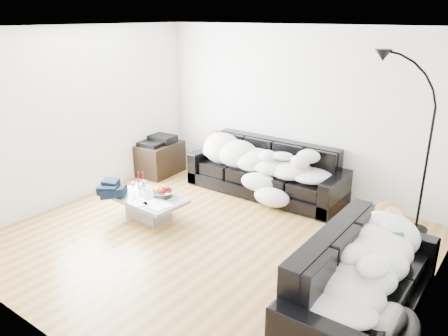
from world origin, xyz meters
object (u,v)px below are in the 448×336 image
Objects in this scene: fruit_bowl at (163,191)px; stereo at (159,140)px; wine_glass_b at (134,186)px; candle_left at (138,179)px; candle_right at (143,179)px; wine_glass_c at (141,190)px; av_cabinet at (160,159)px; sleeper_back at (264,157)px; floor_lamp at (427,157)px; sofa_back at (265,169)px; shoes at (338,310)px; sleeper_right at (366,260)px; coffee_table at (148,207)px; wine_glass_a at (144,185)px; sofa_right at (364,280)px.

fruit_bowl is 1.85m from stereo.
candle_left is at bearing 117.86° from wine_glass_b.
wine_glass_c is at bearing -50.42° from candle_right.
av_cabinet is (-0.75, 1.20, -0.15)m from candle_left.
candle_right is 1.44m from stereo.
floor_lamp is (2.30, 0.17, 0.39)m from sleeper_back.
sofa_back reaches higher than shoes.
sleeper_right reaches higher than shoes.
fruit_bowl is at bearing 28.86° from wine_glass_c.
sleeper_back is 1.96m from coffee_table.
wine_glass_c is 3.18m from shoes.
floor_lamp is (3.37, 1.72, 0.62)m from wine_glass_a.
wine_glass_a is (-1.07, -1.61, -0.02)m from sofa_back.
sleeper_right is at bearing -5.91° from wine_glass_b.
shoes is (3.23, -0.57, -0.35)m from wine_glass_a.
sleeper_back is at bearing 65.92° from fruit_bowl.
shoes is 2.50m from floor_lamp.
candle_right is (-1.20, -1.45, -0.21)m from sleeper_back.
sofa_back is 1.24× the size of floor_lamp.
av_cabinet reaches higher than candle_left.
sleeper_back is 2.07m from av_cabinet.
candle_right is at bearing -58.82° from av_cabinet.
candle_right reaches higher than wine_glass_a.
sleeper_right is 3.74× the size of shoes.
sleeper_back is 9.58× the size of candle_right.
wine_glass_c is 0.70× the size of candle_right.
fruit_bowl is 3.52m from floor_lamp.
wine_glass_b is (-3.50, 0.36, -0.02)m from sofa_right.
sofa_back is 2.05m from stereo.
sofa_right is 3.11m from sleeper_back.
wine_glass_a is 0.73× the size of candle_right.
sleeper_right is at bearing 0.00° from sofa_right.
stereo is (0.00, 0.00, 0.35)m from av_cabinet.
fruit_bowl is at bearing -48.02° from av_cabinet.
fruit_bowl is at bearing -49.30° from stereo.
av_cabinet reaches higher than wine_glass_a.
av_cabinet is at bearing 67.98° from sofa_right.
sofa_right is 9.20× the size of candle_right.
wine_glass_c is 0.33× the size of shoes.
fruit_bowl is 0.13× the size of floor_lamp.
fruit_bowl is (-0.70, -1.56, -0.23)m from sleeper_back.
coffee_table is 0.53× the size of floor_lamp.
av_cabinet is (-2.02, -0.28, -0.35)m from sleeper_back.
stereo is (-0.85, 1.40, 0.23)m from wine_glass_b.
floor_lamp is (0.15, 2.30, 0.97)m from shoes.
sofa_right reaches higher than coffee_table.
fruit_bowl is 0.51m from candle_right.
candle_left is 0.08m from candle_right.
sleeper_right is at bearing -9.48° from candle_right.
sleeper_right is 2.16× the size of av_cabinet.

